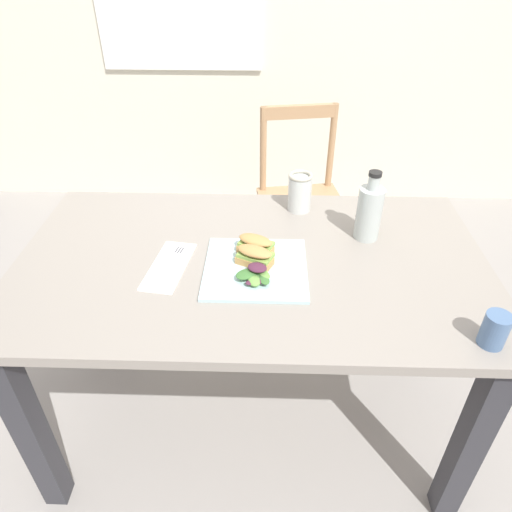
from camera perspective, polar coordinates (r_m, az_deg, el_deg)
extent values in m
plane|color=gray|center=(1.91, 2.45, -18.69)|extent=(8.10, 8.10, 0.00)
cube|color=gray|center=(1.38, -0.58, -0.94)|extent=(1.40, 0.81, 0.03)
cube|color=#2D2D33|center=(1.58, -25.90, -18.71)|extent=(0.07, 0.07, 0.71)
cube|color=#2D2D33|center=(1.54, 24.72, -20.11)|extent=(0.07, 0.07, 0.71)
cube|color=#2D2D33|center=(1.99, -18.52, -3.39)|extent=(0.07, 0.07, 0.71)
cube|color=#2D2D33|center=(1.96, 18.62, -4.11)|extent=(0.07, 0.07, 0.71)
cylinder|color=tan|center=(2.22, 2.13, -1.33)|extent=(0.03, 0.03, 0.43)
cylinder|color=tan|center=(2.30, 10.52, -0.61)|extent=(0.03, 0.03, 0.43)
cylinder|color=tan|center=(2.50, 0.83, 3.31)|extent=(0.03, 0.03, 0.43)
cylinder|color=tan|center=(2.57, 8.38, 3.83)|extent=(0.03, 0.03, 0.43)
cube|color=tan|center=(2.27, 5.79, 6.14)|extent=(0.46, 0.46, 0.02)
cylinder|color=tan|center=(2.30, 0.89, 12.85)|extent=(0.03, 0.03, 0.42)
cylinder|color=tan|center=(2.37, 9.25, 13.13)|extent=(0.03, 0.03, 0.42)
cube|color=tan|center=(2.27, 5.38, 17.23)|extent=(0.36, 0.09, 0.06)
cube|color=silver|center=(1.33, -0.05, -1.52)|extent=(0.29, 0.29, 0.01)
cube|color=tan|center=(1.34, -0.18, -0.58)|extent=(0.11, 0.09, 0.02)
cube|color=#84A84C|center=(1.33, -0.06, 0.11)|extent=(0.11, 0.10, 0.01)
ellipsoid|color=tan|center=(1.32, -0.18, 0.58)|extent=(0.12, 0.09, 0.02)
cube|color=tan|center=(1.38, -0.07, 0.82)|extent=(0.11, 0.09, 0.02)
cube|color=#84A84C|center=(1.38, 0.04, 1.50)|extent=(0.11, 0.10, 0.01)
ellipsoid|color=tan|center=(1.36, -0.08, 1.97)|extent=(0.12, 0.09, 0.02)
ellipsoid|color=#3D7033|center=(1.28, -0.29, -2.40)|extent=(0.04, 0.05, 0.02)
ellipsoid|color=#4C2338|center=(1.26, -0.03, -3.16)|extent=(0.06, 0.04, 0.01)
ellipsoid|color=#6B9E47|center=(1.28, 0.90, -2.09)|extent=(0.05, 0.06, 0.01)
ellipsoid|color=#84A84C|center=(1.28, -0.22, -1.39)|extent=(0.05, 0.05, 0.01)
ellipsoid|color=#3D7033|center=(1.26, 1.00, -2.92)|extent=(0.04, 0.05, 0.01)
ellipsoid|color=#6B9E47|center=(1.26, -0.21, -3.05)|extent=(0.04, 0.05, 0.02)
ellipsoid|color=#3D7033|center=(1.27, -1.20, -2.24)|extent=(0.07, 0.07, 0.01)
ellipsoid|color=#4C2338|center=(1.29, 0.40, -1.34)|extent=(0.03, 0.06, 0.01)
ellipsoid|color=#3D7033|center=(1.28, 0.21, -2.18)|extent=(0.05, 0.05, 0.01)
ellipsoid|color=#4C2338|center=(1.28, 0.16, -1.43)|extent=(0.07, 0.06, 0.02)
cube|color=white|center=(1.37, -10.63, -1.23)|extent=(0.13, 0.25, 0.00)
cube|color=silver|center=(1.35, -11.04, -1.66)|extent=(0.05, 0.14, 0.00)
cube|color=silver|center=(1.42, -9.48, 0.51)|extent=(0.04, 0.05, 0.00)
cube|color=#38383D|center=(1.42, -9.09, 0.68)|extent=(0.01, 0.03, 0.00)
cube|color=#38383D|center=(1.42, -9.38, 0.73)|extent=(0.01, 0.03, 0.00)
cube|color=#38383D|center=(1.42, -9.67, 0.78)|extent=(0.01, 0.03, 0.00)
cylinder|color=#472819|center=(1.49, 13.55, 4.22)|extent=(0.07, 0.07, 0.12)
cylinder|color=#B2BCB7|center=(1.47, 13.68, 5.06)|extent=(0.08, 0.08, 0.17)
cylinder|color=#B2BCB7|center=(1.43, 14.28, 8.73)|extent=(0.04, 0.04, 0.04)
cylinder|color=black|center=(1.41, 14.44, 9.74)|extent=(0.04, 0.04, 0.01)
cylinder|color=#995623|center=(1.61, 5.36, 7.24)|extent=(0.07, 0.07, 0.10)
cylinder|color=silver|center=(1.60, 5.38, 7.63)|extent=(0.08, 0.08, 0.12)
torus|color=#B7B29E|center=(1.57, 5.51, 9.78)|extent=(0.08, 0.08, 0.01)
cylinder|color=#4C6B93|center=(1.22, 27.24, -8.07)|extent=(0.06, 0.06, 0.09)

